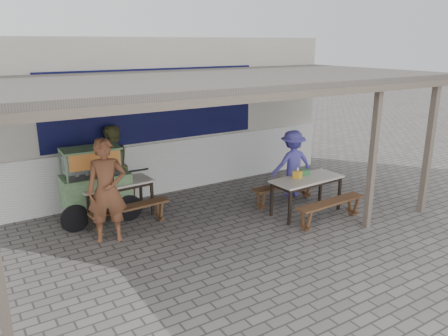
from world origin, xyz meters
TOP-DOWN VIEW (x-y plane):
  - ground at (0.00, 0.00)m, footprint 60.00×60.00m
  - back_wall at (-0.00, 3.58)m, footprint 9.00×1.28m
  - warung_roof at (0.02, 0.90)m, footprint 9.00×4.21m
  - table_left at (-1.54, 2.04)m, footprint 1.46×0.73m
  - bench_left_street at (-1.50, 1.42)m, footprint 1.53×0.38m
  - bench_left_wall at (-1.58, 2.67)m, footprint 1.53×0.38m
  - table_right at (1.84, 0.25)m, footprint 1.55×0.71m
  - bench_right_street at (1.87, -0.41)m, footprint 1.63×0.35m
  - bench_right_wall at (1.82, 0.91)m, footprint 1.63×0.35m
  - vendor_cart at (-1.90, 2.15)m, footprint 1.87×0.75m
  - patron_street_side at (-1.98, 1.16)m, footprint 0.78×0.64m
  - patron_wall_side at (-1.36, 2.75)m, footprint 1.04×0.93m
  - patron_right_table at (2.29, 1.22)m, footprint 1.07×0.73m
  - tissue_box at (1.68, 0.36)m, footprint 0.19×0.19m
  - donation_box at (1.93, 0.41)m, footprint 0.20×0.16m
  - condiment_jar at (-1.32, 2.27)m, footprint 0.09×0.09m
  - condiment_bowl at (-1.72, 2.01)m, footprint 0.22×0.22m

SIDE VIEW (x-z plane):
  - ground at x=0.00m, z-range 0.00..0.00m
  - bench_left_street at x=-1.50m, z-range 0.11..0.56m
  - bench_left_wall at x=-1.58m, z-range 0.11..0.56m
  - bench_right_street at x=1.87m, z-range 0.12..0.57m
  - bench_right_wall at x=1.82m, z-range 0.12..0.57m
  - table_left at x=-1.54m, z-range 0.29..1.04m
  - table_right at x=1.84m, z-range 0.30..1.05m
  - patron_right_table at x=2.29m, z-range 0.00..1.52m
  - condiment_bowl at x=-1.72m, z-range 0.75..0.79m
  - condiment_jar at x=-1.32m, z-range 0.75..0.85m
  - vendor_cart at x=-1.90m, z-range 0.06..1.54m
  - donation_box at x=1.93m, z-range 0.75..0.87m
  - tissue_box at x=1.68m, z-range 0.75..0.90m
  - patron_wall_side at x=-1.36m, z-range 0.00..1.75m
  - patron_street_side at x=-1.98m, z-range 0.00..1.85m
  - back_wall at x=0.00m, z-range -0.03..3.47m
  - warung_roof at x=0.02m, z-range 1.31..4.12m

